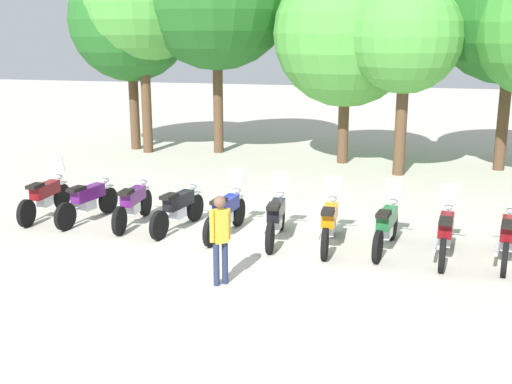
{
  "coord_description": "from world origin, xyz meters",
  "views": [
    {
      "loc": [
        3.27,
        -12.52,
        4.31
      ],
      "look_at": [
        0.0,
        0.5,
        0.9
      ],
      "focal_mm": 44.26,
      "sensor_mm": 36.0,
      "label": 1
    }
  ],
  "objects_px": {
    "person_0": "(220,234)",
    "tree_1": "(142,5)",
    "motorcycle_2": "(133,203)",
    "motorcycle_6": "(329,222)",
    "motorcycle_7": "(386,225)",
    "motorcycle_1": "(88,200)",
    "motorcycle_9": "(507,237)",
    "motorcycle_8": "(445,232)",
    "tree_0": "(130,21)",
    "motorcycle_0": "(45,196)",
    "motorcycle_5": "(276,217)",
    "tree_3": "(346,34)",
    "motorcycle_3": "(178,208)",
    "tree_4": "(406,38)",
    "motorcycle_4": "(226,212)"
  },
  "relations": [
    {
      "from": "motorcycle_0",
      "to": "tree_4",
      "type": "xyz_separation_m",
      "value": [
        8.05,
        6.81,
        3.64
      ]
    },
    {
      "from": "motorcycle_2",
      "to": "motorcycle_7",
      "type": "height_order",
      "value": "motorcycle_7"
    },
    {
      "from": "motorcycle_8",
      "to": "tree_3",
      "type": "bearing_deg",
      "value": 24.12
    },
    {
      "from": "motorcycle_1",
      "to": "tree_4",
      "type": "relative_size",
      "value": 0.37
    },
    {
      "from": "motorcycle_9",
      "to": "tree_3",
      "type": "height_order",
      "value": "tree_3"
    },
    {
      "from": "motorcycle_5",
      "to": "tree_4",
      "type": "relative_size",
      "value": 0.37
    },
    {
      "from": "motorcycle_0",
      "to": "motorcycle_5",
      "type": "bearing_deg",
      "value": -94.39
    },
    {
      "from": "person_0",
      "to": "tree_0",
      "type": "bearing_deg",
      "value": 164.93
    },
    {
      "from": "motorcycle_9",
      "to": "tree_3",
      "type": "relative_size",
      "value": 0.33
    },
    {
      "from": "motorcycle_2",
      "to": "tree_1",
      "type": "distance_m",
      "value": 10.28
    },
    {
      "from": "tree_4",
      "to": "motorcycle_2",
      "type": "bearing_deg",
      "value": -130.02
    },
    {
      "from": "motorcycle_4",
      "to": "person_0",
      "type": "relative_size",
      "value": 1.36
    },
    {
      "from": "motorcycle_4",
      "to": "tree_1",
      "type": "relative_size",
      "value": 0.3
    },
    {
      "from": "motorcycle_0",
      "to": "motorcycle_9",
      "type": "xyz_separation_m",
      "value": [
        10.29,
        -0.56,
        -0.01
      ]
    },
    {
      "from": "motorcycle_1",
      "to": "motorcycle_3",
      "type": "distance_m",
      "value": 2.29
    },
    {
      "from": "motorcycle_6",
      "to": "motorcycle_9",
      "type": "relative_size",
      "value": 1.01
    },
    {
      "from": "motorcycle_0",
      "to": "motorcycle_6",
      "type": "bearing_deg",
      "value": -94.68
    },
    {
      "from": "motorcycle_1",
      "to": "motorcycle_9",
      "type": "distance_m",
      "value": 9.16
    },
    {
      "from": "person_0",
      "to": "motorcycle_0",
      "type": "bearing_deg",
      "value": -165.04
    },
    {
      "from": "motorcycle_5",
      "to": "motorcycle_7",
      "type": "distance_m",
      "value": 2.3
    },
    {
      "from": "motorcycle_1",
      "to": "motorcycle_5",
      "type": "distance_m",
      "value": 4.58
    },
    {
      "from": "tree_4",
      "to": "motorcycle_0",
      "type": "bearing_deg",
      "value": -139.73
    },
    {
      "from": "motorcycle_6",
      "to": "motorcycle_5",
      "type": "bearing_deg",
      "value": 82.69
    },
    {
      "from": "motorcycle_8",
      "to": "tree_0",
      "type": "height_order",
      "value": "tree_0"
    },
    {
      "from": "person_0",
      "to": "tree_3",
      "type": "distance_m",
      "value": 11.75
    },
    {
      "from": "motorcycle_2",
      "to": "motorcycle_6",
      "type": "relative_size",
      "value": 1.0
    },
    {
      "from": "motorcycle_3",
      "to": "motorcycle_5",
      "type": "relative_size",
      "value": 0.99
    },
    {
      "from": "motorcycle_8",
      "to": "tree_0",
      "type": "distance_m",
      "value": 15.13
    },
    {
      "from": "person_0",
      "to": "tree_1",
      "type": "distance_m",
      "value": 13.76
    },
    {
      "from": "tree_3",
      "to": "motorcycle_0",
      "type": "bearing_deg",
      "value": -126.6
    },
    {
      "from": "motorcycle_9",
      "to": "tree_1",
      "type": "height_order",
      "value": "tree_1"
    },
    {
      "from": "tree_0",
      "to": "tree_1",
      "type": "bearing_deg",
      "value": -35.91
    },
    {
      "from": "tree_1",
      "to": "tree_3",
      "type": "xyz_separation_m",
      "value": [
        7.18,
        -0.19,
        -0.97
      ]
    },
    {
      "from": "motorcycle_5",
      "to": "motorcycle_1",
      "type": "bearing_deg",
      "value": 82.24
    },
    {
      "from": "motorcycle_2",
      "to": "motorcycle_3",
      "type": "relative_size",
      "value": 1.01
    },
    {
      "from": "motorcycle_7",
      "to": "motorcycle_1",
      "type": "bearing_deg",
      "value": 95.43
    },
    {
      "from": "motorcycle_2",
      "to": "motorcycle_3",
      "type": "height_order",
      "value": "same"
    },
    {
      "from": "person_0",
      "to": "tree_1",
      "type": "bearing_deg",
      "value": 163.34
    },
    {
      "from": "motorcycle_0",
      "to": "motorcycle_4",
      "type": "distance_m",
      "value": 4.59
    },
    {
      "from": "motorcycle_4",
      "to": "tree_1",
      "type": "xyz_separation_m",
      "value": [
        -5.63,
        8.72,
        4.72
      ]
    },
    {
      "from": "motorcycle_2",
      "to": "motorcycle_7",
      "type": "bearing_deg",
      "value": -96.25
    },
    {
      "from": "motorcycle_2",
      "to": "tree_4",
      "type": "bearing_deg",
      "value": -42.69
    },
    {
      "from": "motorcycle_1",
      "to": "motorcycle_5",
      "type": "height_order",
      "value": "motorcycle_5"
    },
    {
      "from": "motorcycle_1",
      "to": "motorcycle_2",
      "type": "distance_m",
      "value": 1.14
    },
    {
      "from": "motorcycle_0",
      "to": "motorcycle_9",
      "type": "relative_size",
      "value": 1.01
    },
    {
      "from": "motorcycle_3",
      "to": "motorcycle_8",
      "type": "distance_m",
      "value": 5.73
    },
    {
      "from": "person_0",
      "to": "motorcycle_2",
      "type": "bearing_deg",
      "value": -179.96
    },
    {
      "from": "motorcycle_2",
      "to": "motorcycle_6",
      "type": "height_order",
      "value": "motorcycle_6"
    },
    {
      "from": "motorcycle_1",
      "to": "motorcycle_6",
      "type": "height_order",
      "value": "motorcycle_6"
    },
    {
      "from": "tree_3",
      "to": "motorcycle_6",
      "type": "bearing_deg",
      "value": -85.27
    }
  ]
}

